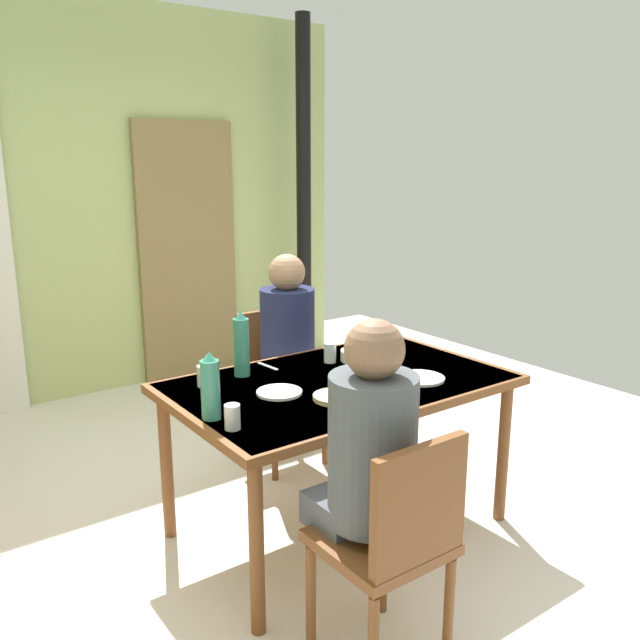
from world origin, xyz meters
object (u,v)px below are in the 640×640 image
(water_bottle_green_near, at_px, (210,388))
(water_bottle_green_far, at_px, (241,345))
(dining_table, at_px, (339,394))
(person_near_diner, at_px, (370,445))
(chair_far_diner, at_px, (276,376))
(person_far_diner, at_px, (289,334))
(serving_bowl_center, at_px, (358,356))
(chair_near_diner, at_px, (395,539))

(water_bottle_green_near, distance_m, water_bottle_green_far, 0.53)
(dining_table, distance_m, person_near_diner, 0.80)
(chair_far_diner, distance_m, water_bottle_green_far, 0.82)
(person_far_diner, distance_m, water_bottle_green_far, 0.64)
(water_bottle_green_near, bearing_deg, person_far_diner, 41.61)
(person_far_diner, relative_size, water_bottle_green_far, 2.53)
(chair_far_diner, bearing_deg, person_far_diner, 90.00)
(water_bottle_green_near, xyz_separation_m, water_bottle_green_far, (0.35, 0.39, 0.02))
(dining_table, height_order, serving_bowl_center, serving_bowl_center)
(person_near_diner, distance_m, water_bottle_green_near, 0.68)
(chair_far_diner, relative_size, water_bottle_green_near, 3.24)
(chair_near_diner, bearing_deg, person_near_diner, 90.00)
(chair_far_diner, relative_size, person_far_diner, 1.13)
(water_bottle_green_near, xyz_separation_m, serving_bowl_center, (0.93, 0.25, -0.10))
(water_bottle_green_near, bearing_deg, chair_near_diner, -69.70)
(chair_near_diner, xyz_separation_m, water_bottle_green_near, (-0.28, 0.75, 0.37))
(chair_near_diner, relative_size, water_bottle_green_near, 3.24)
(dining_table, bearing_deg, serving_bowl_center, 35.29)
(serving_bowl_center, bearing_deg, chair_far_diner, 96.27)
(chair_near_diner, distance_m, serving_bowl_center, 1.23)
(dining_table, distance_m, water_bottle_green_near, 0.71)
(chair_near_diner, bearing_deg, water_bottle_green_near, 110.30)
(dining_table, xyz_separation_m, person_near_diner, (-0.40, -0.69, 0.11))
(water_bottle_green_far, bearing_deg, person_far_diner, 36.53)
(person_near_diner, relative_size, serving_bowl_center, 4.53)
(chair_far_diner, bearing_deg, water_bottle_green_far, 45.31)
(chair_far_diner, bearing_deg, serving_bowl_center, 96.27)
(dining_table, bearing_deg, person_far_diner, 75.44)
(person_far_diner, bearing_deg, dining_table, 75.44)
(dining_table, bearing_deg, person_near_diner, -120.18)
(dining_table, relative_size, water_bottle_green_near, 5.62)
(dining_table, relative_size, person_far_diner, 1.96)
(person_near_diner, relative_size, water_bottle_green_far, 2.53)
(serving_bowl_center, bearing_deg, dining_table, -144.71)
(person_far_diner, xyz_separation_m, water_bottle_green_far, (-0.50, -0.37, 0.10))
(person_far_diner, distance_m, serving_bowl_center, 0.52)
(dining_table, relative_size, person_near_diner, 1.96)
(chair_far_diner, height_order, person_near_diner, person_near_diner)
(chair_far_diner, xyz_separation_m, water_bottle_green_near, (-0.86, -0.90, 0.37))
(chair_near_diner, bearing_deg, dining_table, 64.10)
(chair_far_diner, height_order, water_bottle_green_near, water_bottle_green_near)
(dining_table, bearing_deg, chair_near_diner, -115.90)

